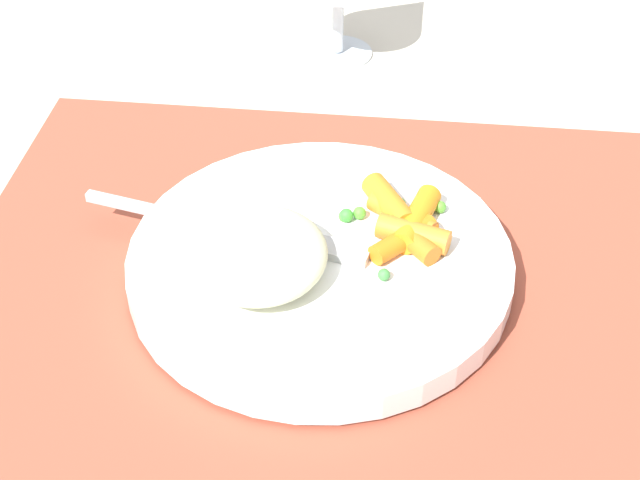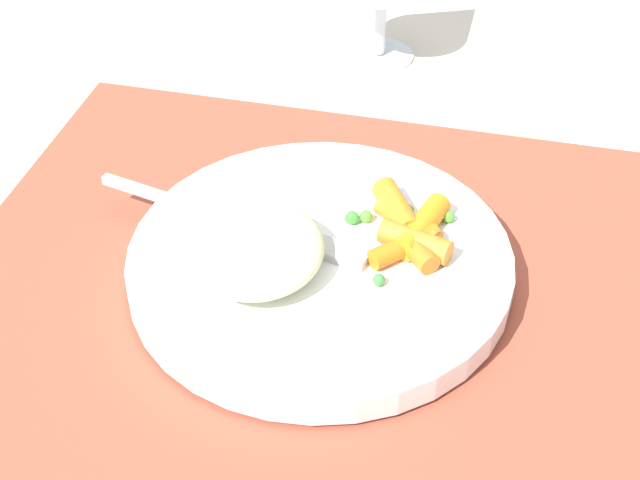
% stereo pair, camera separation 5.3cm
% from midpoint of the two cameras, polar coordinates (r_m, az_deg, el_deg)
% --- Properties ---
extents(ground_plane, '(2.40, 2.40, 0.00)m').
position_cam_midpoint_polar(ground_plane, '(0.59, -2.59, -2.63)').
color(ground_plane, beige).
extents(placemat, '(0.47, 0.38, 0.01)m').
position_cam_midpoint_polar(placemat, '(0.59, -2.60, -2.42)').
color(placemat, '#9E4733').
rests_on(placemat, ground_plane).
extents(plate, '(0.24, 0.24, 0.02)m').
position_cam_midpoint_polar(plate, '(0.58, -2.64, -1.54)').
color(plate, white).
rests_on(plate, placemat).
extents(rice_mound, '(0.08, 0.09, 0.03)m').
position_cam_midpoint_polar(rice_mound, '(0.55, -6.45, -0.99)').
color(rice_mound, beige).
rests_on(rice_mound, plate).
extents(carrot_portion, '(0.06, 0.08, 0.02)m').
position_cam_midpoint_polar(carrot_portion, '(0.58, 2.71, 0.95)').
color(carrot_portion, orange).
rests_on(carrot_portion, plate).
extents(pea_scatter, '(0.09, 0.08, 0.01)m').
position_cam_midpoint_polar(pea_scatter, '(0.58, 0.40, 0.39)').
color(pea_scatter, '#56A730').
rests_on(pea_scatter, plate).
extents(fork, '(0.19, 0.05, 0.01)m').
position_cam_midpoint_polar(fork, '(0.59, -6.77, 0.32)').
color(fork, '#B9B9B9').
rests_on(fork, plate).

